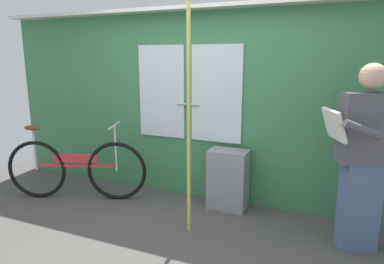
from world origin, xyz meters
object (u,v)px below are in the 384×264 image
Objects in this scene: handrail_pole at (189,122)px; passenger_reading_newspaper at (363,155)px; bicycle_near_door at (76,168)px; trash_bin_by_wall at (228,179)px.

passenger_reading_newspaper is at bearing 11.50° from handrail_pole.
bicycle_near_door is 1.72m from handrail_pole.
passenger_reading_newspaper is 2.43× the size of trash_bin_by_wall.
passenger_reading_newspaper is at bearing -18.03° from bicycle_near_door.
passenger_reading_newspaper reaches higher than bicycle_near_door.
handrail_pole reaches higher than passenger_reading_newspaper.
bicycle_near_door is 1.81m from trash_bin_by_wall.
bicycle_near_door is 0.98× the size of passenger_reading_newspaper.
trash_bin_by_wall is at bearing -38.66° from passenger_reading_newspaper.
passenger_reading_newspaper is 0.75× the size of handrail_pole.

